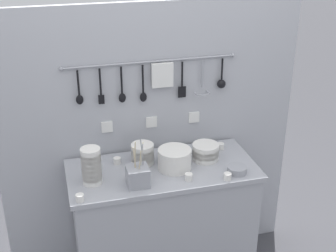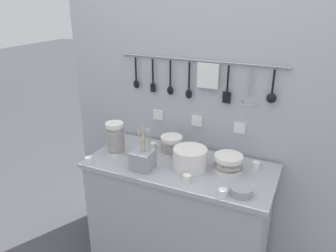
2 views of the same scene
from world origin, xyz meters
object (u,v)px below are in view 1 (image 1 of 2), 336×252
steel_mixing_bowl (237,170)px  bowl_stack_short_front (91,166)px  bowl_stack_tall_left (142,154)px  cup_by_caddy (80,198)px  cup_back_right (227,176)px  cup_beside_plates (117,161)px  cup_mid_row (221,146)px  cup_front_right (189,177)px  cutlery_caddy (138,176)px  plate_stack (175,159)px  bowl_stack_wide_centre (205,152)px

steel_mixing_bowl → bowl_stack_short_front: bearing=172.4°
bowl_stack_tall_left → cup_by_caddy: bowl_stack_tall_left is taller
cup_back_right → cup_by_caddy: 0.84m
cup_beside_plates → bowl_stack_tall_left: bearing=-11.8°
bowl_stack_tall_left → cup_by_caddy: bearing=-142.5°
cup_beside_plates → bowl_stack_short_front: bearing=-133.4°
steel_mixing_bowl → cup_mid_row: 0.31m
bowl_stack_tall_left → cup_front_right: (0.21, -0.26, -0.04)m
cup_mid_row → bowl_stack_short_front: bearing=-166.9°
cutlery_caddy → cup_beside_plates: bearing=105.5°
cutlery_caddy → cup_back_right: (0.51, -0.08, -0.04)m
plate_stack → cup_front_right: (0.04, -0.15, -0.04)m
plate_stack → cutlery_caddy: cutlery_caddy is taller
bowl_stack_wide_centre → cup_by_caddy: (-0.79, -0.26, -0.03)m
cup_back_right → bowl_stack_tall_left: bearing=143.7°
cup_mid_row → cup_back_right: (-0.10, -0.36, 0.00)m
cutlery_caddy → bowl_stack_wide_centre: bearing=21.1°
cup_by_caddy → bowl_stack_tall_left: bearing=37.5°
bowl_stack_short_front → bowl_stack_tall_left: 0.36m
bowl_stack_tall_left → cup_back_right: bowl_stack_tall_left is taller
bowl_stack_wide_centre → cup_back_right: 0.26m
cup_back_right → bowl_stack_wide_centre: bearing=99.7°
bowl_stack_wide_centre → cup_by_caddy: bowl_stack_wide_centre is taller
bowl_stack_tall_left → cup_beside_plates: bowl_stack_tall_left is taller
bowl_stack_short_front → cup_back_right: 0.77m
cutlery_caddy → cup_mid_row: (0.60, 0.28, -0.04)m
cup_beside_plates → steel_mixing_bowl: bearing=-23.8°
cup_back_right → steel_mixing_bowl: bearing=33.9°
plate_stack → cup_back_right: 0.33m
cup_beside_plates → cup_mid_row: same height
steel_mixing_bowl → cup_back_right: 0.10m
cutlery_caddy → cup_back_right: 0.51m
cup_front_right → cup_back_right: (0.22, -0.05, 0.00)m
plate_stack → cup_mid_row: plate_stack is taller
bowl_stack_wide_centre → plate_stack: 0.22m
bowl_stack_tall_left → cutlery_caddy: cutlery_caddy is taller
bowl_stack_tall_left → cup_front_right: 0.34m
bowl_stack_short_front → plate_stack: bearing=4.2°
plate_stack → cup_beside_plates: (-0.32, 0.14, -0.04)m
bowl_stack_wide_centre → bowl_stack_tall_left: 0.39m
steel_mixing_bowl → bowl_stack_wide_centre: bearing=121.5°
steel_mixing_bowl → cutlery_caddy: cutlery_caddy is taller
bowl_stack_short_front → cup_mid_row: (0.85, 0.20, -0.09)m
bowl_stack_wide_centre → cup_front_right: size_ratio=3.63×
steel_mixing_bowl → cup_front_right: 0.30m
steel_mixing_bowl → cup_by_caddy: 0.92m
cup_front_right → cup_beside_plates: bearing=141.3°
cup_back_right → bowl_stack_short_front: bearing=167.5°
bowl_stack_tall_left → cup_back_right: 0.53m
cup_back_right → cup_beside_plates: bearing=149.2°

